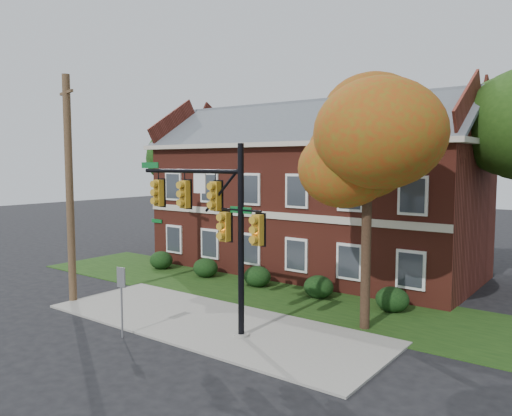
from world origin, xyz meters
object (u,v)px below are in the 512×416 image
Objects in this scene: tree_near_right at (372,149)px; hedge_right at (319,287)px; traffic_signal at (215,216)px; hedge_left at (206,268)px; tree_left_rear at (178,156)px; sign_post at (121,290)px; utility_pole at (70,189)px; hedge_far_left at (161,260)px; hedge_far_right at (392,299)px; hedge_center at (257,277)px; apartment_building at (312,184)px; tree_far_rear at (388,124)px.

hedge_right is at bearing 142.72° from tree_near_right.
traffic_signal is (-4.55, -3.36, -2.42)m from tree_near_right.
tree_left_rear is (-6.23, 4.14, 6.16)m from hedge_left.
tree_left_rear is 17.15m from sign_post.
hedge_right is 15.17m from tree_left_rear.
tree_left_rear is 12.28m from utility_pole.
traffic_signal is (9.68, -6.19, 3.73)m from hedge_far_left.
hedge_far_right is at bearing 46.14° from utility_pole.
hedge_right is 0.14× the size of utility_pole.
hedge_center is at bearing 0.00° from hedge_left.
apartment_building reaches higher than hedge_right.
tree_far_rear reaches higher than traffic_signal.
hedge_far_left is at bearing 168.73° from tree_near_right.
hedge_far_right is 0.20× the size of traffic_signal.
apartment_building is at bearing -99.71° from tree_far_rear.
hedge_center is 1.00× the size of hedge_far_right.
hedge_right is 0.12× the size of tree_far_rear.
hedge_center is at bearing -95.85° from tree_far_rear.
tree_far_rear is at bearing 99.36° from hedge_right.
hedge_far_left is 14.00m from hedge_far_right.
hedge_right is 15.66m from tree_far_rear.
hedge_left is at bearing 180.00° from hedge_right.
sign_post is at bearing -126.76° from hedge_far_right.
tree_far_rear reaches higher than sign_post.
sign_post is at bearing -0.83° from utility_pole.
traffic_signal reaches higher than hedge_left.
traffic_signal is at bearing -97.57° from hedge_right.
utility_pole is 6.64m from sign_post.
hedge_left is (-3.50, -5.25, -4.46)m from apartment_building.
hedge_center is 0.16× the size of tree_left_rear.
hedge_far_left is 11.55m from sign_post.
hedge_far_left is at bearing 180.00° from hedge_right.
hedge_center is (7.00, 0.00, 0.00)m from hedge_far_left.
sign_post is (10.23, -12.84, -4.97)m from tree_left_rear.
hedge_center is 0.55× the size of sign_post.
hedge_far_left is 3.50m from hedge_left.
utility_pole is (-6.34, -20.17, -3.78)m from tree_far_rear.
tree_left_rear reaches higher than hedge_left.
sign_post is at bearing -49.24° from hedge_far_left.
hedge_right is at bearing 83.12° from traffic_signal.
hedge_right is (7.00, 0.00, 0.00)m from hedge_left.
tree_left_rear reaches higher than hedge_right.
tree_near_right is at bearing -85.48° from hedge_far_right.
hedge_far_left is 1.00× the size of hedge_right.
traffic_signal is (12.41, -10.33, -2.43)m from tree_left_rear.
traffic_signal reaches higher than sign_post.
tree_left_rear reaches higher than hedge_center.
hedge_left is 1.00× the size of hedge_right.
apartment_building is at bearing 90.00° from hedge_center.
tree_near_right is at bearing 34.75° from utility_pole.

